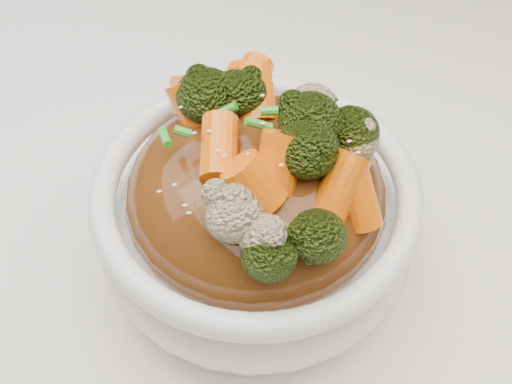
{
  "coord_description": "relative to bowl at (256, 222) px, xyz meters",
  "views": [
    {
      "loc": [
        -0.02,
        -0.31,
        1.14
      ],
      "look_at": [
        0.04,
        -0.06,
        0.82
      ],
      "focal_mm": 50.0,
      "sensor_mm": 36.0,
      "label": 1
    }
  ],
  "objects": [
    {
      "name": "tablecloth",
      "position": [
        -0.04,
        0.06,
        -0.06
      ],
      "size": [
        1.2,
        0.8,
        0.04
      ],
      "primitive_type": "cube",
      "color": "white",
      "rests_on": "dining_table"
    },
    {
      "name": "bowl",
      "position": [
        0.0,
        0.0,
        0.0
      ],
      "size": [
        0.25,
        0.25,
        0.08
      ],
      "primitive_type": null,
      "rotation": [
        0.0,
        0.0,
        0.43
      ],
      "color": "white",
      "rests_on": "tablecloth"
    },
    {
      "name": "carrots",
      "position": [
        0.0,
        0.0,
        0.08
      ],
      "size": [
        0.2,
        0.2,
        0.04
      ],
      "primitive_type": null,
      "rotation": [
        0.0,
        0.0,
        0.43
      ],
      "color": "orange",
      "rests_on": "sauce_base"
    },
    {
      "name": "sauce_base",
      "position": [
        0.0,
        0.0,
        0.03
      ],
      "size": [
        0.2,
        0.2,
        0.08
      ],
      "primitive_type": "ellipsoid",
      "rotation": [
        0.0,
        0.0,
        0.43
      ],
      "color": "#562B0E",
      "rests_on": "bowl"
    },
    {
      "name": "scallions",
      "position": [
        0.0,
        0.0,
        0.08
      ],
      "size": [
        0.15,
        0.15,
        0.02
      ],
      "primitive_type": null,
      "rotation": [
        0.0,
        0.0,
        0.43
      ],
      "color": "green",
      "rests_on": "sauce_base"
    },
    {
      "name": "cauliflower",
      "position": [
        0.0,
        0.0,
        0.08
      ],
      "size": [
        0.2,
        0.2,
        0.03
      ],
      "primitive_type": null,
      "rotation": [
        0.0,
        0.0,
        0.43
      ],
      "color": "tan",
      "rests_on": "sauce_base"
    },
    {
      "name": "broccoli",
      "position": [
        0.0,
        0.0,
        0.08
      ],
      "size": [
        0.2,
        0.2,
        0.04
      ],
      "primitive_type": null,
      "rotation": [
        0.0,
        0.0,
        0.43
      ],
      "color": "black",
      "rests_on": "sauce_base"
    },
    {
      "name": "sesame_seeds",
      "position": [
        -0.0,
        0.0,
        0.08
      ],
      "size": [
        0.18,
        0.18,
        0.01
      ],
      "primitive_type": null,
      "rotation": [
        0.0,
        0.0,
        0.43
      ],
      "color": "beige",
      "rests_on": "sauce_base"
    }
  ]
}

